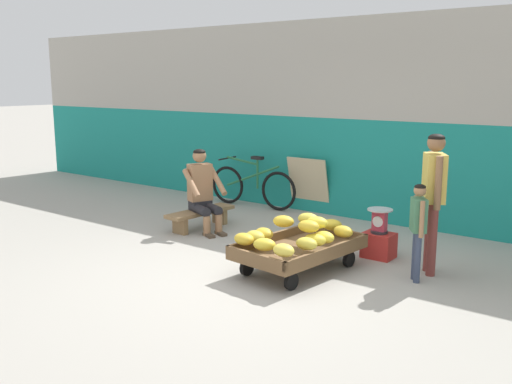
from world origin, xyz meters
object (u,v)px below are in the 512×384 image
banana_cart (299,250)px  low_bench (201,215)px  bicycle_near_left (252,186)px  sign_board (309,185)px  customer_child (418,222)px  vendor_seated (203,190)px  customer_adult (434,188)px  plastic_crate (379,245)px  weighing_scale (380,221)px

banana_cart → low_bench: 2.25m
bicycle_near_left → sign_board: bearing=13.4°
low_bench → customer_child: (3.29, -0.24, 0.44)m
vendor_seated → customer_adult: (3.23, 0.13, 0.38)m
banana_cart → customer_child: (1.15, 0.48, 0.40)m
low_bench → customer_child: customer_child is taller
low_bench → plastic_crate: 2.63m
weighing_scale → banana_cart: bearing=-115.9°
low_bench → customer_child: size_ratio=1.08×
customer_adult → low_bench: bearing=-178.4°
low_bench → sign_board: bearing=69.6°
banana_cart → sign_board: 2.93m
vendor_seated → customer_adult: customer_adult is taller
vendor_seated → customer_child: size_ratio=1.10×
low_bench → plastic_crate: bearing=6.0°
sign_board → banana_cart: bearing=-59.9°
low_bench → customer_adult: bearing=1.6°
banana_cart → plastic_crate: bearing=64.1°
banana_cart → low_bench: bearing=161.4°
bicycle_near_left → customer_child: 4.02m
bicycle_near_left → sign_board: sign_board is taller
plastic_crate → sign_board: 2.49m
sign_board → customer_child: size_ratio=0.85×
low_bench → sign_board: (0.67, 1.81, 0.24)m
customer_adult → customer_child: customer_adult is taller
bicycle_near_left → customer_child: size_ratio=1.60×
plastic_crate → sign_board: (-1.95, 1.53, 0.29)m
banana_cart → plastic_crate: 1.11m
low_bench → weighing_scale: 2.64m
weighing_scale → sign_board: sign_board is taller
bicycle_near_left → customer_child: bearing=-27.0°
banana_cart → bicycle_near_left: (-2.42, 2.30, 0.11)m
plastic_crate → weighing_scale: bearing=-90.0°
customer_child → low_bench: bearing=175.8°
banana_cart → customer_child: customer_child is taller
low_bench → weighing_scale: weighing_scale is taller
weighing_scale → customer_child: (0.67, -0.51, 0.19)m
banana_cart → sign_board: (-1.46, 2.52, 0.20)m
plastic_crate → customer_adult: size_ratio=0.24×
banana_cart → plastic_crate: (0.48, 0.99, -0.09)m
low_bench → customer_child: 3.32m
vendor_seated → plastic_crate: bearing=6.9°
vendor_seated → customer_child: bearing=-3.7°
sign_board → customer_child: 3.33m
vendor_seated → banana_cart: bearing=-18.4°
plastic_crate → sign_board: sign_board is taller
weighing_scale → low_bench: bearing=-174.0°
banana_cart → vendor_seated: vendor_seated is taller
vendor_seated → customer_adult: size_ratio=0.75×
vendor_seated → bicycle_near_left: vendor_seated is taller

